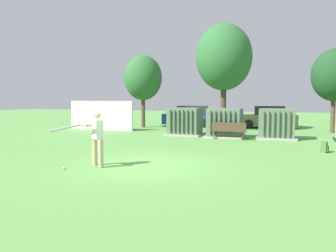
# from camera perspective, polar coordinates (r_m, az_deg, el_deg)

# --- Properties ---
(ground_plane) EXTENTS (96.00, 96.00, 0.00)m
(ground_plane) POSITION_cam_1_polar(r_m,az_deg,el_deg) (11.13, -3.69, -6.56)
(ground_plane) COLOR #5B9947
(fence_panel) EXTENTS (4.80, 0.12, 2.00)m
(fence_panel) POSITION_cam_1_polar(r_m,az_deg,el_deg) (24.04, -11.11, 1.73)
(fence_panel) COLOR white
(fence_panel) RESTS_ON ground
(transformer_west) EXTENTS (2.10, 1.70, 1.62)m
(transformer_west) POSITION_cam_1_polar(r_m,az_deg,el_deg) (20.15, 2.81, 0.68)
(transformer_west) COLOR #9E9B93
(transformer_west) RESTS_ON ground
(transformer_mid_west) EXTENTS (2.10, 1.70, 1.62)m
(transformer_mid_west) POSITION_cam_1_polar(r_m,az_deg,el_deg) (19.17, 9.44, 0.43)
(transformer_mid_west) COLOR #9E9B93
(transformer_mid_west) RESTS_ON ground
(transformer_mid_east) EXTENTS (2.10, 1.70, 1.62)m
(transformer_mid_east) POSITION_cam_1_polar(r_m,az_deg,el_deg) (19.16, 17.72, 0.28)
(transformer_mid_east) COLOR #9E9B93
(transformer_mid_east) RESTS_ON ground
(park_bench) EXTENTS (1.80, 0.40, 0.92)m
(park_bench) POSITION_cam_1_polar(r_m,az_deg,el_deg) (18.25, 10.13, -0.58)
(park_bench) COLOR #4C3828
(park_bench) RESTS_ON ground
(batter) EXTENTS (1.16, 1.44, 1.74)m
(batter) POSITION_cam_1_polar(r_m,az_deg,el_deg) (10.99, -11.94, -1.65)
(batter) COLOR tan
(batter) RESTS_ON ground
(sports_ball) EXTENTS (0.09, 0.09, 0.09)m
(sports_ball) POSITION_cam_1_polar(r_m,az_deg,el_deg) (10.94, -16.96, -6.70)
(sports_ball) COLOR white
(sports_ball) RESTS_ON ground
(backpack) EXTENTS (0.32, 0.36, 0.44)m
(backpack) POSITION_cam_1_polar(r_m,az_deg,el_deg) (15.05, 24.61, -3.23)
(backpack) COLOR #4C723F
(backpack) RESTS_ON ground
(tree_left) EXTENTS (2.83, 2.83, 5.40)m
(tree_left) POSITION_cam_1_polar(r_m,az_deg,el_deg) (25.83, -4.18, 8.00)
(tree_left) COLOR brown
(tree_left) RESTS_ON ground
(tree_center_left) EXTENTS (3.74, 3.74, 7.14)m
(tree_center_left) POSITION_cam_1_polar(r_m,az_deg,el_deg) (23.58, 9.30, 11.20)
(tree_center_left) COLOR #4C3828
(tree_center_left) RESTS_ON ground
(tree_center_right) EXTENTS (2.76, 2.76, 5.28)m
(tree_center_right) POSITION_cam_1_polar(r_m,az_deg,el_deg) (23.96, 25.96, 7.62)
(tree_center_right) COLOR brown
(tree_center_right) RESTS_ON ground
(parked_car_leftmost) EXTENTS (4.27, 2.06, 1.62)m
(parked_car_leftmost) POSITION_cam_1_polar(r_m,az_deg,el_deg) (26.60, 3.88, 1.54)
(parked_car_leftmost) COLOR navy
(parked_car_leftmost) RESTS_ON ground
(parked_car_left_of_center) EXTENTS (4.39, 2.33, 1.62)m
(parked_car_left_of_center) POSITION_cam_1_polar(r_m,az_deg,el_deg) (26.36, 16.22, 1.34)
(parked_car_left_of_center) COLOR gray
(parked_car_left_of_center) RESTS_ON ground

